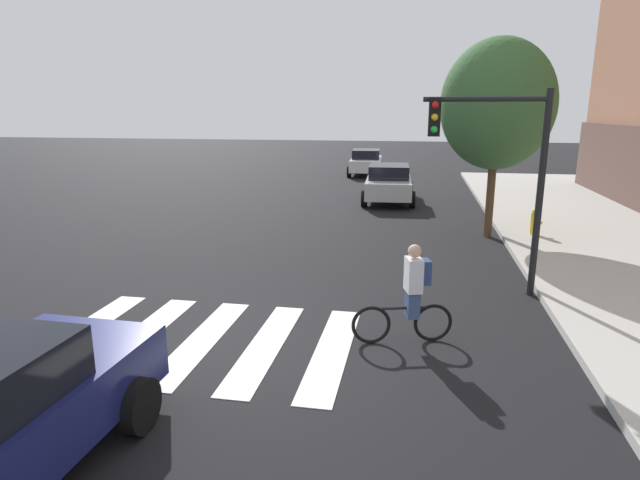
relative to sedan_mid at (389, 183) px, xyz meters
The scene contains 8 objects.
ground_plane 14.76m from the sedan_mid, 96.80° to the right, with size 120.00×120.00×0.00m, color black.
crosswalk_stripes 14.83m from the sedan_mid, 98.87° to the right, with size 5.01×3.44×0.01m.
sedan_mid is the anchor object (origin of this frame).
sedan_far 9.52m from the sedan_mid, 101.33° to the left, with size 2.24×4.46×1.51m.
cyclist 14.10m from the sedan_mid, 85.28° to the right, with size 1.66×0.52×1.69m.
traffic_light_near 11.75m from the sedan_mid, 75.99° to the right, with size 2.47×0.28×4.20m.
fire_hydrant 7.64m from the sedan_mid, 51.92° to the right, with size 0.33×0.22×0.78m.
street_tree_near 7.49m from the sedan_mid, 60.18° to the right, with size 3.28×3.28×5.84m.
Camera 1 is at (2.92, -7.74, 3.79)m, focal length 29.56 mm.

